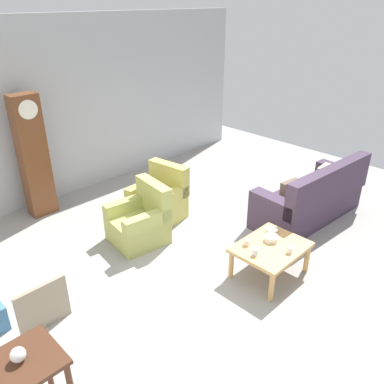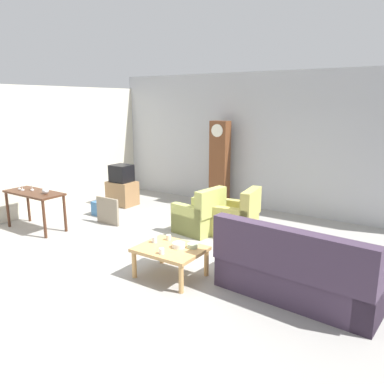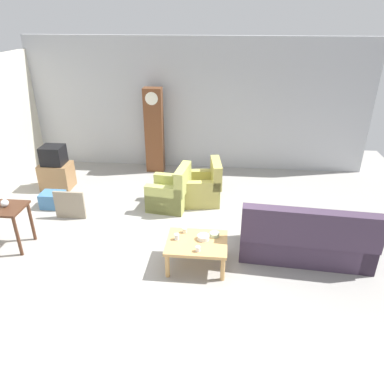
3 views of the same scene
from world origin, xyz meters
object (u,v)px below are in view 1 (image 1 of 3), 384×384
(armchair_olive_near, at_px, (140,223))
(couch_floral, at_px, (311,200))
(glass_dome_cloche, at_px, (18,355))
(cup_white_porcelain, at_px, (290,250))
(armchair_olive_far, at_px, (159,202))
(bowl_shallow_green, at_px, (272,231))
(cup_blue_rimmed, at_px, (255,252))
(coffee_table_wood, at_px, (271,250))
(bowl_white_stacked, at_px, (271,238))
(cup_cream_tall, at_px, (247,242))
(framed_picture_leaning, at_px, (43,306))
(grandfather_clock, at_px, (33,157))

(armchair_olive_near, bearing_deg, couch_floral, -31.52)
(glass_dome_cloche, bearing_deg, cup_white_porcelain, -8.74)
(armchair_olive_near, bearing_deg, cup_white_porcelain, -70.87)
(armchair_olive_far, xyz_separation_m, bowl_shallow_green, (0.33, -2.04, 0.18))
(cup_white_porcelain, relative_size, bowl_shallow_green, 0.52)
(armchair_olive_far, xyz_separation_m, cup_white_porcelain, (0.09, -2.48, 0.19))
(couch_floral, height_order, cup_white_porcelain, couch_floral)
(armchair_olive_far, height_order, cup_blue_rimmed, armchair_olive_far)
(cup_white_porcelain, bearing_deg, coffee_table_wood, 98.71)
(cup_blue_rimmed, height_order, bowl_white_stacked, cup_blue_rimmed)
(armchair_olive_near, height_order, armchair_olive_far, same)
(cup_blue_rimmed, height_order, cup_cream_tall, cup_blue_rimmed)
(armchair_olive_near, distance_m, cup_white_porcelain, 2.30)
(bowl_white_stacked, bearing_deg, cup_cream_tall, 151.79)
(coffee_table_wood, height_order, bowl_shallow_green, bowl_shallow_green)
(cup_cream_tall, xyz_separation_m, bowl_shallow_green, (0.49, -0.06, -0.01))
(cup_cream_tall, bearing_deg, glass_dome_cloche, 179.92)
(glass_dome_cloche, height_order, cup_cream_tall, glass_dome_cloche)
(cup_blue_rimmed, bearing_deg, cup_cream_tall, 64.30)
(cup_white_porcelain, distance_m, cup_cream_tall, 0.56)
(armchair_olive_near, xyz_separation_m, cup_cream_tall, (0.49, -1.66, 0.19))
(framed_picture_leaning, xyz_separation_m, cup_white_porcelain, (2.65, -1.52, 0.21))
(armchair_olive_near, bearing_deg, framed_picture_leaning, -161.26)
(grandfather_clock, height_order, cup_white_porcelain, grandfather_clock)
(cup_white_porcelain, bearing_deg, armchair_olive_near, 109.13)
(framed_picture_leaning, relative_size, cup_blue_rimmed, 6.30)
(couch_floral, xyz_separation_m, coffee_table_wood, (-1.75, -0.40, 0.04))
(glass_dome_cloche, height_order, bowl_shallow_green, glass_dome_cloche)
(grandfather_clock, relative_size, cup_cream_tall, 25.91)
(armchair_olive_near, relative_size, grandfather_clock, 0.44)
(cup_white_porcelain, relative_size, cup_cream_tall, 1.03)
(couch_floral, xyz_separation_m, glass_dome_cloche, (-4.98, -0.15, 0.49))
(framed_picture_leaning, bearing_deg, glass_dome_cloche, -121.37)
(armchair_olive_far, distance_m, framed_picture_leaning, 2.73)
(framed_picture_leaning, relative_size, bowl_shallow_green, 3.74)
(armchair_olive_near, relative_size, armchair_olive_far, 1.00)
(armchair_olive_far, height_order, coffee_table_wood, armchair_olive_far)
(bowl_shallow_green, bearing_deg, glass_dome_cloche, 178.94)
(couch_floral, bearing_deg, framed_picture_leaning, 168.78)
(armchair_olive_far, height_order, grandfather_clock, grandfather_clock)
(couch_floral, height_order, cup_cream_tall, couch_floral)
(couch_floral, xyz_separation_m, cup_cream_tall, (-1.97, -0.15, 0.14))
(armchair_olive_near, relative_size, bowl_white_stacked, 4.87)
(armchair_olive_near, height_order, cup_white_porcelain, armchair_olive_near)
(couch_floral, distance_m, cup_blue_rimmed, 2.11)
(armchair_olive_near, xyz_separation_m, armchair_olive_far, (0.66, 0.31, 0.00))
(armchair_olive_near, relative_size, cup_cream_tall, 11.42)
(grandfather_clock, bearing_deg, bowl_shallow_green, -65.59)
(armchair_olive_far, xyz_separation_m, grandfather_clock, (-1.33, 1.61, 0.74))
(couch_floral, xyz_separation_m, bowl_shallow_green, (-1.48, -0.21, 0.13))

